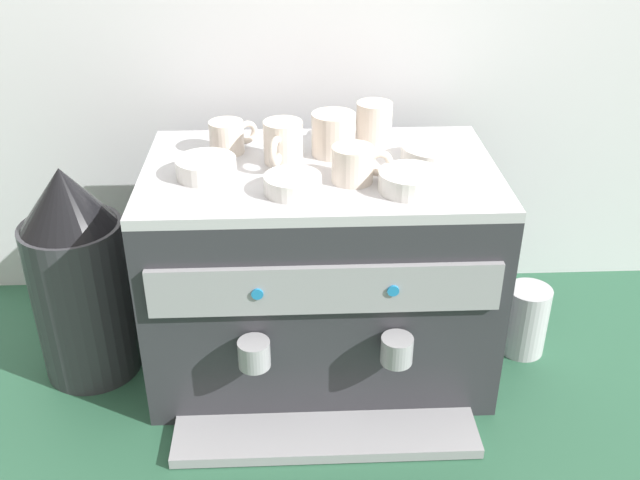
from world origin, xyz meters
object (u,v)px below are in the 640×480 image
at_px(ceramic_cup_1, 355,164).
at_px(ceramic_bowl_1, 434,155).
at_px(ceramic_cup_2, 228,137).
at_px(ceramic_bowl_0, 410,181).
at_px(espresso_machine, 320,270).
at_px(coffee_grinder, 79,277).
at_px(ceramic_cup_0, 283,143).
at_px(ceramic_cup_3, 335,133).
at_px(ceramic_bowl_3, 293,184).
at_px(ceramic_bowl_2, 206,168).
at_px(milk_pitcher, 526,321).
at_px(ceramic_cup_4, 374,122).

xyz_separation_m(ceramic_cup_1, ceramic_bowl_1, (0.15, 0.07, -0.01)).
relative_size(ceramic_cup_2, ceramic_bowl_0, 0.85).
bearing_deg(ceramic_bowl_0, ceramic_bowl_1, 60.90).
relative_size(espresso_machine, ceramic_cup_2, 7.03).
height_order(ceramic_cup_1, coffee_grinder, ceramic_cup_1).
xyz_separation_m(ceramic_cup_0, coffee_grinder, (-0.40, -0.04, -0.25)).
height_order(ceramic_cup_3, ceramic_bowl_3, ceramic_cup_3).
relative_size(ceramic_cup_0, ceramic_cup_2, 1.22).
relative_size(ceramic_bowl_1, ceramic_bowl_3, 1.25).
bearing_deg(ceramic_bowl_2, ceramic_cup_1, -6.82).
distance_m(ceramic_bowl_3, coffee_grinder, 0.48).
relative_size(coffee_grinder, milk_pitcher, 2.92).
relative_size(ceramic_cup_0, milk_pitcher, 0.74).
bearing_deg(milk_pitcher, ceramic_cup_1, -171.27).
relative_size(ceramic_bowl_1, ceramic_bowl_2, 1.15).
relative_size(ceramic_cup_0, ceramic_cup_3, 0.94).
bearing_deg(ceramic_bowl_1, ceramic_cup_4, 130.80).
bearing_deg(ceramic_cup_0, ceramic_cup_4, 28.19).
height_order(ceramic_cup_1, ceramic_bowl_2, ceramic_cup_1).
bearing_deg(ceramic_bowl_3, ceramic_bowl_1, 22.69).
relative_size(espresso_machine, ceramic_cup_0, 5.76).
height_order(ceramic_cup_0, ceramic_cup_4, ceramic_cup_4).
relative_size(ceramic_cup_3, ceramic_bowl_2, 1.12).
distance_m(ceramic_bowl_2, ceramic_bowl_3, 0.17).
height_order(espresso_machine, ceramic_cup_4, ceramic_cup_4).
height_order(ceramic_cup_3, ceramic_bowl_0, ceramic_cup_3).
distance_m(ceramic_cup_2, ceramic_cup_4, 0.28).
xyz_separation_m(espresso_machine, ceramic_cup_0, (-0.07, 0.03, 0.26)).
bearing_deg(ceramic_cup_1, ceramic_bowl_2, 173.18).
height_order(ceramic_cup_2, ceramic_cup_3, ceramic_cup_3).
distance_m(espresso_machine, ceramic_bowl_1, 0.31).
bearing_deg(ceramic_cup_0, milk_pitcher, -3.35).
height_order(ceramic_cup_2, ceramic_bowl_0, ceramic_cup_2).
bearing_deg(ceramic_cup_0, ceramic_bowl_2, -157.84).
xyz_separation_m(ceramic_cup_1, milk_pitcher, (0.37, 0.06, -0.39)).
distance_m(ceramic_cup_0, ceramic_cup_4, 0.20).
distance_m(espresso_machine, ceramic_bowl_2, 0.31).
relative_size(ceramic_bowl_0, coffee_grinder, 0.24).
bearing_deg(ceramic_bowl_2, ceramic_cup_3, 22.52).
distance_m(ceramic_cup_1, ceramic_cup_2, 0.27).
xyz_separation_m(ceramic_bowl_0, coffee_grinder, (-0.61, 0.09, -0.23)).
bearing_deg(ceramic_bowl_0, ceramic_cup_4, 99.37).
relative_size(ceramic_cup_0, ceramic_bowl_0, 1.04).
relative_size(ceramic_bowl_0, milk_pitcher, 0.71).
bearing_deg(coffee_grinder, ceramic_bowl_2, -3.55).
bearing_deg(ceramic_cup_3, ceramic_cup_4, 33.80).
height_order(ceramic_cup_3, milk_pitcher, ceramic_cup_3).
relative_size(ceramic_cup_2, ceramic_bowl_1, 0.75).
bearing_deg(ceramic_cup_4, espresso_machine, -131.78).
distance_m(espresso_machine, ceramic_cup_0, 0.27).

